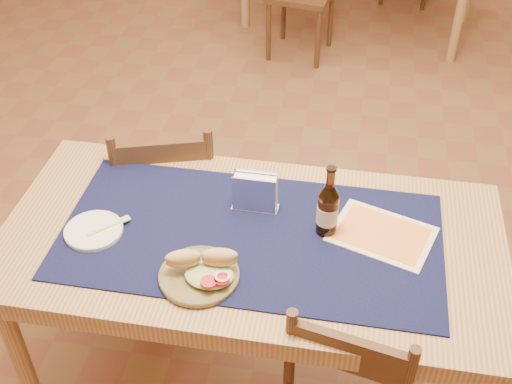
% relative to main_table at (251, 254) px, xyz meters
% --- Properties ---
extents(main_table, '(1.60, 0.80, 0.75)m').
position_rel_main_table_xyz_m(main_table, '(0.00, 0.00, 0.00)').
color(main_table, tan).
rests_on(main_table, ground).
extents(placemat, '(1.20, 0.60, 0.01)m').
position_rel_main_table_xyz_m(placemat, '(0.00, 0.00, 0.09)').
color(placemat, '#10143D').
rests_on(placemat, main_table).
extents(baseboard, '(6.00, 7.00, 0.10)m').
position_rel_main_table_xyz_m(baseboard, '(0.00, 0.80, -0.62)').
color(baseboard, '#4F311C').
rests_on(baseboard, ground).
extents(chair_main_far, '(0.50, 0.50, 0.87)m').
position_rel_main_table_xyz_m(chair_main_far, '(-0.43, 0.47, -0.22)').
color(chair_main_far, '#4F311C').
rests_on(chair_main_far, ground).
extents(sandwich_plate, '(0.24, 0.24, 0.09)m').
position_rel_main_table_xyz_m(sandwich_plate, '(-0.11, -0.20, 0.11)').
color(sandwich_plate, brown).
rests_on(sandwich_plate, placemat).
extents(side_plate, '(0.19, 0.19, 0.02)m').
position_rel_main_table_xyz_m(side_plate, '(-0.49, -0.07, 0.10)').
color(side_plate, silver).
rests_on(side_plate, placemat).
extents(fork, '(0.12, 0.12, 0.00)m').
position_rel_main_table_xyz_m(fork, '(-0.44, -0.05, 0.10)').
color(fork, '#A0E17B').
rests_on(fork, side_plate).
extents(beer_bottle, '(0.07, 0.07, 0.25)m').
position_rel_main_table_xyz_m(beer_bottle, '(0.23, 0.06, 0.18)').
color(beer_bottle, '#4E280D').
rests_on(beer_bottle, placemat).
extents(napkin_holder, '(0.15, 0.06, 0.14)m').
position_rel_main_table_xyz_m(napkin_holder, '(-0.01, 0.13, 0.15)').
color(napkin_holder, silver).
rests_on(napkin_holder, placemat).
extents(menu_card, '(0.36, 0.31, 0.01)m').
position_rel_main_table_xyz_m(menu_card, '(0.41, 0.07, 0.09)').
color(menu_card, beige).
rests_on(menu_card, placemat).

